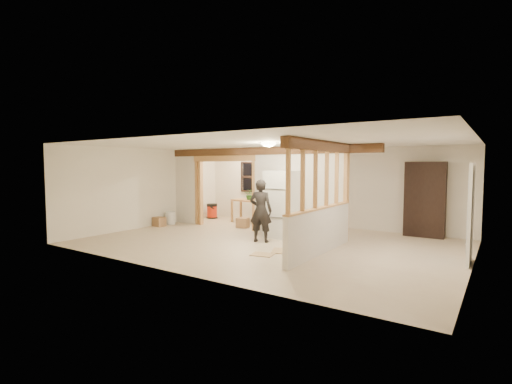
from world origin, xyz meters
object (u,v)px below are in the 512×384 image
Objects in this scene: shop_vac at (212,211)px; bookshelf at (425,199)px; woman at (261,211)px; refrigerator at (281,204)px; work_table at (250,211)px.

bookshelf is at bearing 3.86° from shop_vac.
bookshelf reaches higher than woman.
bookshelf is (7.21, 0.49, 0.75)m from shop_vac.
bookshelf is (3.35, 3.08, 0.23)m from woman.
refrigerator is 2.83m from work_table.
woman is 0.78× the size of bookshelf.
shop_vac is 0.27× the size of bookshelf.
work_table is 0.61× the size of bookshelf.
refrigerator is 1.13× the size of woman.
refrigerator is 3.93m from bookshelf.
work_table is (-2.22, 1.69, -0.51)m from refrigerator.
bookshelf is at bearing 13.72° from work_table.
work_table is at bearing -65.30° from woman.
work_table is at bearing 142.70° from refrigerator.
refrigerator is 1.45× the size of work_table.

